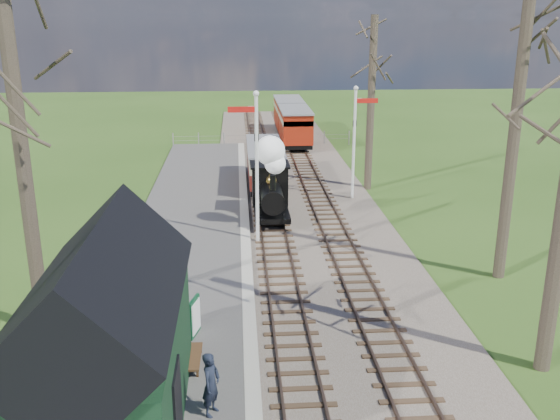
# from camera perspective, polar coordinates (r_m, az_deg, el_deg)

# --- Properties ---
(distant_hills) EXTENTS (114.40, 48.00, 22.02)m
(distant_hills) POSITION_cam_1_polar(r_m,az_deg,el_deg) (76.72, -1.61, -1.76)
(distant_hills) COLOR #385B23
(distant_hills) RESTS_ON ground
(ballast_bed) EXTENTS (8.00, 60.00, 0.10)m
(ballast_bed) POSITION_cam_1_polar(r_m,az_deg,el_deg) (31.46, 1.21, 0.93)
(ballast_bed) COLOR brown
(ballast_bed) RESTS_ON ground
(track_near) EXTENTS (1.60, 60.00, 0.15)m
(track_near) POSITION_cam_1_polar(r_m,az_deg,el_deg) (31.35, -1.15, 0.97)
(track_near) COLOR brown
(track_near) RESTS_ON ground
(track_far) EXTENTS (1.60, 60.00, 0.15)m
(track_far) POSITION_cam_1_polar(r_m,az_deg,el_deg) (31.58, 3.56, 1.06)
(track_far) COLOR brown
(track_far) RESTS_ON ground
(platform) EXTENTS (5.00, 44.00, 0.20)m
(platform) POSITION_cam_1_polar(r_m,az_deg,el_deg) (23.84, -8.64, -4.64)
(platform) COLOR #474442
(platform) RESTS_ON ground
(coping_strip) EXTENTS (0.40, 44.00, 0.21)m
(coping_strip) POSITION_cam_1_polar(r_m,az_deg,el_deg) (23.76, -3.09, -4.53)
(coping_strip) COLOR #B2AD9E
(coping_strip) RESTS_ON ground
(station_shed) EXTENTS (3.25, 6.30, 4.78)m
(station_shed) POSITION_cam_1_polar(r_m,az_deg,el_deg) (14.07, -15.47, -11.74)
(station_shed) COLOR black
(station_shed) RESTS_ON platform
(semaphore_near) EXTENTS (1.22, 0.24, 6.22)m
(semaphore_near) POSITION_cam_1_polar(r_m,az_deg,el_deg) (24.64, -2.30, 4.85)
(semaphore_near) COLOR silver
(semaphore_near) RESTS_ON ground
(semaphore_far) EXTENTS (1.22, 0.24, 5.72)m
(semaphore_far) POSITION_cam_1_polar(r_m,az_deg,el_deg) (31.11, 6.94, 6.87)
(semaphore_far) COLOR silver
(semaphore_far) RESTS_ON ground
(bare_trees) EXTENTS (15.51, 22.39, 12.00)m
(bare_trees) POSITION_cam_1_polar(r_m,az_deg,el_deg) (18.73, 4.68, 5.76)
(bare_trees) COLOR #382D23
(bare_trees) RESTS_ON ground
(fence_line) EXTENTS (12.60, 0.08, 1.00)m
(fence_line) POSITION_cam_1_polar(r_m,az_deg,el_deg) (44.87, -1.67, 6.58)
(fence_line) COLOR slate
(fence_line) RESTS_ON ground
(locomotive) EXTENTS (1.61, 3.75, 4.02)m
(locomotive) POSITION_cam_1_polar(r_m,az_deg,el_deg) (27.63, -0.85, 2.52)
(locomotive) COLOR black
(locomotive) RESTS_ON ground
(coach) EXTENTS (1.87, 6.43, 1.97)m
(coach) POSITION_cam_1_polar(r_m,az_deg,el_deg) (33.62, -1.40, 4.35)
(coach) COLOR black
(coach) RESTS_ON ground
(red_carriage_a) EXTENTS (2.11, 5.22, 2.22)m
(red_carriage_a) POSITION_cam_1_polar(r_m,az_deg,el_deg) (43.98, 1.39, 7.65)
(red_carriage_a) COLOR black
(red_carriage_a) RESTS_ON ground
(red_carriage_b) EXTENTS (2.11, 5.22, 2.22)m
(red_carriage_b) POSITION_cam_1_polar(r_m,az_deg,el_deg) (49.39, 0.79, 8.73)
(red_carriage_b) COLOR black
(red_carriage_b) RESTS_ON ground
(sign_board) EXTENTS (0.29, 0.76, 1.12)m
(sign_board) POSITION_cam_1_polar(r_m,az_deg,el_deg) (18.16, -7.80, -9.64)
(sign_board) COLOR #0E4324
(sign_board) RESTS_ON platform
(bench) EXTENTS (0.43, 1.40, 0.79)m
(bench) POSITION_cam_1_polar(r_m,az_deg,el_deg) (16.84, -8.29, -12.71)
(bench) COLOR #462C19
(bench) RESTS_ON platform
(person) EXTENTS (0.57, 0.67, 1.55)m
(person) POSITION_cam_1_polar(r_m,az_deg,el_deg) (14.75, -6.32, -15.54)
(person) COLOR black
(person) RESTS_ON platform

